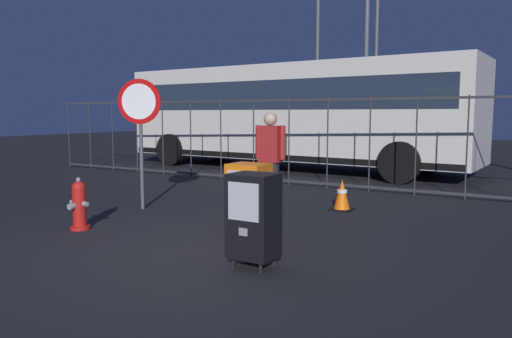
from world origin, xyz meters
name	(u,v)px	position (x,y,z in m)	size (l,w,h in m)	color
ground_plane	(183,252)	(0.00, 0.00, 0.00)	(60.00, 60.00, 0.00)	black
fire_hydrant	(79,205)	(-2.01, 0.15, 0.35)	(0.33, 0.32, 0.75)	red
newspaper_box_primary	(253,216)	(1.04, -0.09, 0.57)	(0.48, 0.42, 1.02)	black
newspaper_box_secondary	(249,199)	(0.46, 0.76, 0.57)	(0.48, 0.42, 1.02)	black
stop_sign	(140,116)	(-2.30, 1.71, 1.60)	(0.71, 0.31, 2.23)	#4C4F54
pedestrian	(270,156)	(-0.24, 2.57, 0.95)	(0.55, 0.22, 1.67)	black
traffic_cone	(342,195)	(0.71, 3.38, 0.26)	(0.36, 0.36, 0.53)	black
fence_barrier	(348,143)	(0.00, 5.57, 1.02)	(18.03, 0.04, 2.00)	#2D2D33
bus_near	(291,111)	(-2.88, 8.57, 1.71)	(10.63, 3.26, 3.00)	beige
street_light_near_left	(317,54)	(-4.21, 13.45, 3.94)	(0.32, 0.32, 6.78)	#4C4F54
street_light_near_right	(367,14)	(-1.36, 10.73, 4.70)	(0.32, 0.32, 8.24)	#4C4F54
street_light_far_left	(377,38)	(-2.14, 14.27, 4.48)	(0.32, 0.32, 7.81)	#4C4F54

